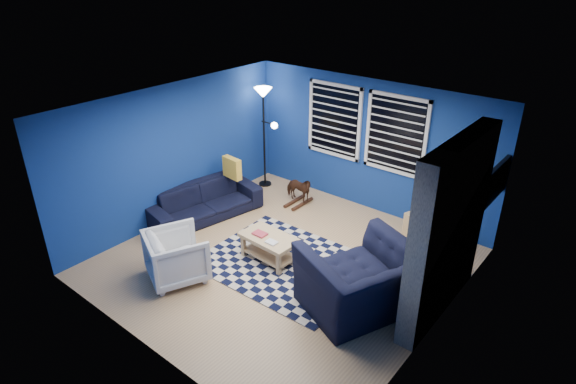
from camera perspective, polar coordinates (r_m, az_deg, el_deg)
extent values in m
plane|color=tan|center=(7.81, -0.64, -8.27)|extent=(5.00, 5.00, 0.00)
plane|color=white|center=(6.71, -0.74, 9.60)|extent=(5.00, 5.00, 0.00)
plane|color=navy|center=(9.08, 9.48, 5.42)|extent=(5.00, 0.00, 5.00)
plane|color=navy|center=(8.85, -13.29, 4.50)|extent=(0.00, 5.00, 5.00)
plane|color=navy|center=(6.09, 17.87, -6.57)|extent=(0.00, 5.00, 5.00)
cube|color=gray|center=(6.54, 18.52, -4.29)|extent=(0.26, 2.00, 2.50)
cube|color=black|center=(7.05, 16.42, -10.27)|extent=(0.04, 0.70, 0.60)
cube|color=gray|center=(7.27, 15.16, -11.90)|extent=(0.50, 1.20, 0.08)
cube|color=black|center=(9.31, 5.56, 8.47)|extent=(1.05, 0.02, 1.30)
cube|color=white|center=(9.12, 5.71, 12.53)|extent=(1.17, 0.05, 0.06)
cube|color=white|center=(9.53, 5.35, 4.57)|extent=(1.17, 0.05, 0.06)
cube|color=black|center=(8.71, 12.71, 6.67)|extent=(1.05, 0.02, 1.30)
cube|color=white|center=(8.50, 13.14, 10.97)|extent=(1.17, 0.05, 0.06)
cube|color=white|center=(8.94, 12.26, 2.55)|extent=(1.17, 0.05, 0.06)
cube|color=black|center=(7.75, 23.39, 1.02)|extent=(0.06, 1.00, 0.58)
cube|color=black|center=(7.76, 23.14, 1.09)|extent=(0.01, 0.92, 0.50)
cube|color=black|center=(7.76, -0.30, -8.43)|extent=(2.55, 2.07, 0.02)
imported|color=black|center=(9.08, -9.93, -1.11)|extent=(2.26, 1.24, 0.62)
imported|color=black|center=(6.67, 8.62, -10.33)|extent=(1.86, 1.76, 0.96)
imported|color=gray|center=(7.44, -13.05, -7.41)|extent=(1.10, 1.11, 0.77)
imported|color=#442815|center=(9.37, 1.25, 0.35)|extent=(0.33, 0.64, 0.52)
cube|color=tan|center=(7.64, -2.23, -5.48)|extent=(0.94, 0.58, 0.06)
cube|color=tan|center=(7.79, -2.19, -7.27)|extent=(0.86, 0.49, 0.03)
cube|color=#AF323F|center=(7.67, -3.35, -4.97)|extent=(0.23, 0.17, 0.03)
cube|color=silver|center=(7.45, -1.96, -5.98)|extent=(0.19, 0.14, 0.03)
cube|color=tan|center=(7.85, -5.34, -6.47)|extent=(0.06, 0.06, 0.37)
cube|color=tan|center=(7.41, -0.96, -8.54)|extent=(0.06, 0.06, 0.37)
cube|color=tan|center=(8.10, -3.33, -5.27)|extent=(0.06, 0.06, 0.37)
cube|color=tan|center=(7.68, 1.02, -7.19)|extent=(0.06, 0.06, 0.37)
cube|color=tan|center=(8.39, 16.02, -4.54)|extent=(0.75, 0.62, 0.54)
cube|color=black|center=(8.39, 16.02, -4.54)|extent=(0.66, 0.55, 0.43)
cube|color=#AFD118|center=(8.24, 16.29, -2.65)|extent=(0.40, 0.35, 0.09)
cylinder|color=black|center=(10.34, -2.72, 1.00)|extent=(0.26, 0.26, 0.03)
cylinder|color=black|center=(9.97, -2.84, 6.05)|extent=(0.04, 0.04, 1.95)
cone|color=white|center=(9.67, -2.97, 11.68)|extent=(0.35, 0.35, 0.20)
sphere|color=white|center=(9.59, -1.63, 7.88)|extent=(0.13, 0.13, 0.13)
cube|color=gold|center=(9.14, -6.65, 2.86)|extent=(0.44, 0.18, 0.40)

